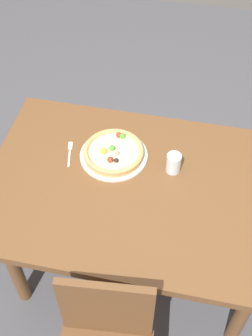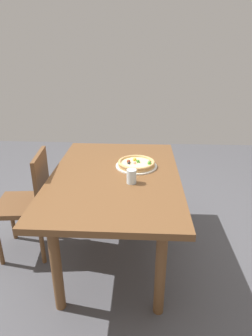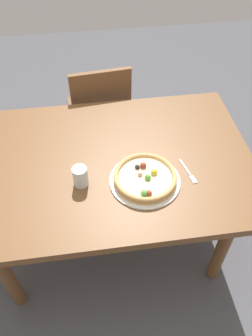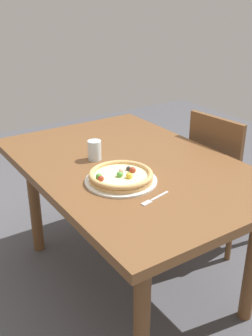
{
  "view_description": "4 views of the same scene",
  "coord_description": "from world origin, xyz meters",
  "px_view_note": "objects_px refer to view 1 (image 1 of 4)",
  "views": [
    {
      "loc": [
        0.2,
        -1.26,
        2.4
      ],
      "look_at": [
        -0.08,
        0.08,
        0.77
      ],
      "focal_mm": 47.38,
      "sensor_mm": 36.0,
      "label": 1
    },
    {
      "loc": [
        1.98,
        0.19,
        1.65
      ],
      "look_at": [
        -0.08,
        0.08,
        0.77
      ],
      "focal_mm": 30.49,
      "sensor_mm": 36.0,
      "label": 2
    },
    {
      "loc": [
        0.08,
        1.17,
        1.98
      ],
      "look_at": [
        -0.08,
        0.08,
        0.77
      ],
      "focal_mm": 36.16,
      "sensor_mm": 36.0,
      "label": 3
    },
    {
      "loc": [
        -1.55,
        1.06,
        1.56
      ],
      "look_at": [
        -0.08,
        0.08,
        0.77
      ],
      "focal_mm": 42.57,
      "sensor_mm": 36.0,
      "label": 4
    }
  ],
  "objects_px": {
    "pizza": "(114,152)",
    "drinking_glass": "(174,163)",
    "fork": "(70,152)",
    "dining_table": "(139,197)",
    "plate": "(114,155)"
  },
  "relations": [
    {
      "from": "pizza",
      "to": "drinking_glass",
      "type": "bearing_deg",
      "value": -5.73
    },
    {
      "from": "dining_table",
      "to": "fork",
      "type": "xyz_separation_m",
      "value": [
        -0.38,
        0.14,
        0.09
      ]
    },
    {
      "from": "fork",
      "to": "plate",
      "type": "bearing_deg",
      "value": -97.31
    },
    {
      "from": "dining_table",
      "to": "drinking_glass",
      "type": "bearing_deg",
      "value": 42.85
    },
    {
      "from": "fork",
      "to": "pizza",
      "type": "bearing_deg",
      "value": -97.15
    },
    {
      "from": "pizza",
      "to": "fork",
      "type": "relative_size",
      "value": 1.82
    },
    {
      "from": "plate",
      "to": "fork",
      "type": "bearing_deg",
      "value": -174.76
    },
    {
      "from": "pizza",
      "to": "drinking_glass",
      "type": "xyz_separation_m",
      "value": [
        0.3,
        -0.03,
        0.02
      ]
    },
    {
      "from": "pizza",
      "to": "drinking_glass",
      "type": "relative_size",
      "value": 2.9
    },
    {
      "from": "pizza",
      "to": "fork",
      "type": "distance_m",
      "value": 0.22
    },
    {
      "from": "plate",
      "to": "fork",
      "type": "relative_size",
      "value": 2.05
    },
    {
      "from": "pizza",
      "to": "drinking_glass",
      "type": "distance_m",
      "value": 0.3
    },
    {
      "from": "fork",
      "to": "drinking_glass",
      "type": "distance_m",
      "value": 0.52
    },
    {
      "from": "plate",
      "to": "fork",
      "type": "distance_m",
      "value": 0.22
    },
    {
      "from": "dining_table",
      "to": "plate",
      "type": "distance_m",
      "value": 0.24
    }
  ]
}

